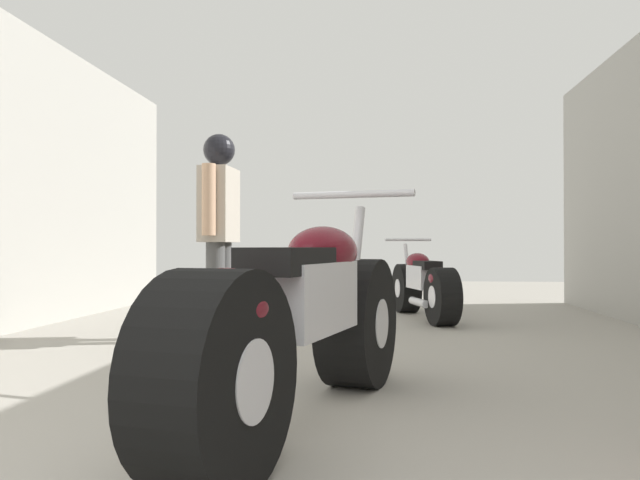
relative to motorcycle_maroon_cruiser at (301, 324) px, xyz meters
name	(u,v)px	position (x,y,z in m)	size (l,w,h in m)	color
ground_plane	(324,355)	(-0.06, 1.69, -0.41)	(18.54, 18.54, 0.00)	#9E998E
motorcycle_maroon_cruiser	(301,324)	(0.00, 0.00, 0.00)	(0.87, 2.16, 1.01)	black
motorcycle_black_naked	(424,285)	(0.74, 3.93, -0.08)	(0.68, 1.74, 0.82)	black
mechanic_in_blue	(219,216)	(-0.95, 2.34, 0.55)	(0.25, 0.63, 1.61)	#4C4C4C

